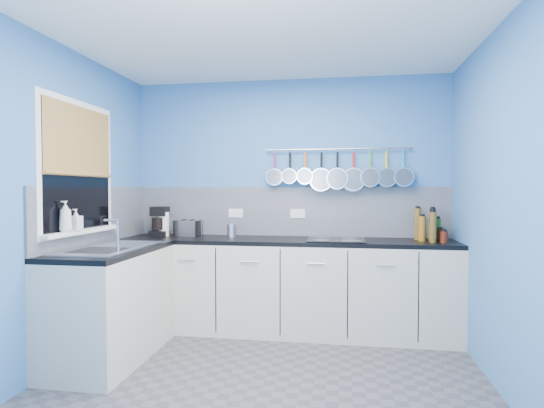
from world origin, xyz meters
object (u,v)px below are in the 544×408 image
(soap_bottle_b, at_px, (76,220))
(coffee_maker, at_px, (159,221))
(canister, at_px, (232,231))
(toaster, at_px, (188,228))
(paper_towel, at_px, (164,224))
(hob, at_px, (336,240))
(soap_bottle_a, at_px, (65,216))

(soap_bottle_b, distance_m, coffee_maker, 1.10)
(canister, bearing_deg, toaster, 173.35)
(paper_towel, relative_size, toaster, 0.98)
(toaster, xyz_separation_m, canister, (0.47, -0.06, -0.01))
(paper_towel, distance_m, coffee_maker, 0.06)
(toaster, xyz_separation_m, hob, (1.51, -0.16, -0.07))
(hob, bearing_deg, paper_towel, 176.15)
(paper_towel, relative_size, hob, 0.46)
(coffee_maker, xyz_separation_m, hob, (1.80, -0.11, -0.15))
(paper_towel, height_order, canister, paper_towel)
(paper_towel, bearing_deg, hob, -3.85)
(soap_bottle_b, xyz_separation_m, coffee_maker, (0.23, 1.07, -0.09))
(paper_towel, distance_m, toaster, 0.25)
(soap_bottle_b, bearing_deg, coffee_maker, 77.86)
(soap_bottle_a, bearing_deg, canister, 50.21)
(soap_bottle_b, height_order, coffee_maker, soap_bottle_b)
(soap_bottle_a, height_order, coffee_maker, soap_bottle_a)
(soap_bottle_a, relative_size, canister, 1.79)
(paper_towel, bearing_deg, canister, -0.91)
(soap_bottle_a, xyz_separation_m, canister, (0.99, 1.19, -0.20))
(soap_bottle_a, bearing_deg, soap_bottle_b, 90.00)
(soap_bottle_b, xyz_separation_m, toaster, (0.52, 1.12, -0.16))
(toaster, relative_size, hob, 0.47)
(coffee_maker, bearing_deg, soap_bottle_a, -104.51)
(soap_bottle_a, height_order, paper_towel, soap_bottle_a)
(paper_towel, relative_size, coffee_maker, 0.81)
(coffee_maker, height_order, hob, coffee_maker)
(soap_bottle_a, xyz_separation_m, soap_bottle_b, (0.00, 0.13, -0.03))
(toaster, bearing_deg, canister, 7.50)
(paper_towel, xyz_separation_m, toaster, (0.24, 0.04, -0.04))
(toaster, bearing_deg, paper_towel, -155.55)
(soap_bottle_b, relative_size, coffee_maker, 0.57)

